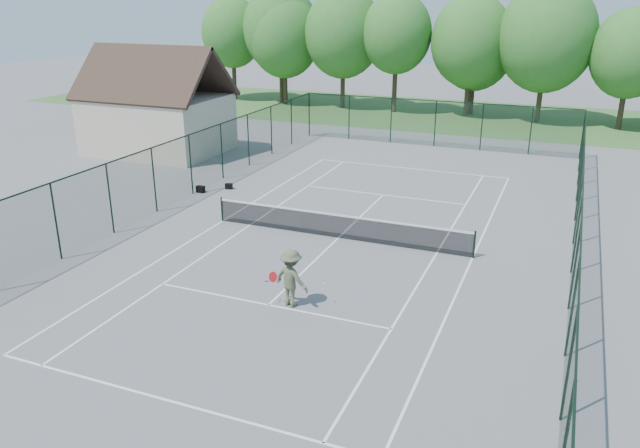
{
  "coord_description": "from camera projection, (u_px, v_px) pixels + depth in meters",
  "views": [
    {
      "loc": [
        8.36,
        -22.46,
        9.43
      ],
      "look_at": [
        0.0,
        -2.0,
        1.3
      ],
      "focal_mm": 35.0,
      "sensor_mm": 36.0,
      "label": 1
    }
  ],
  "objects": [
    {
      "name": "tennis_player",
      "position": [
        291.0,
        278.0,
        19.84
      ],
      "size": [
        1.86,
        1.01,
        1.92
      ],
      "color": "#565A3E",
      "rests_on": "ground"
    },
    {
      "name": "court_lines",
      "position": [
        338.0,
        238.0,
        25.73
      ],
      "size": [
        11.05,
        23.85,
        0.01
      ],
      "color": "white",
      "rests_on": "ground"
    },
    {
      "name": "sports_bag_a",
      "position": [
        201.0,
        189.0,
        31.65
      ],
      "size": [
        0.43,
        0.27,
        0.33
      ],
      "primitive_type": "cube",
      "rotation": [
        0.0,
        0.0,
        -0.05
      ],
      "color": "black",
      "rests_on": "ground"
    },
    {
      "name": "fence_enclosure",
      "position": [
        339.0,
        202.0,
        25.2
      ],
      "size": [
        18.05,
        36.05,
        3.02
      ],
      "color": "#183321",
      "rests_on": "ground"
    },
    {
      "name": "utility_building",
      "position": [
        156.0,
        102.0,
        39.03
      ],
      "size": [
        8.6,
        6.27,
        6.63
      ],
      "color": "beige",
      "rests_on": "ground"
    },
    {
      "name": "ground",
      "position": [
        338.0,
        238.0,
        25.74
      ],
      "size": [
        140.0,
        140.0,
        0.0
      ],
      "primitive_type": "plane",
      "color": "slate",
      "rests_on": "ground"
    },
    {
      "name": "tennis_net",
      "position": [
        338.0,
        225.0,
        25.54
      ],
      "size": [
        11.08,
        0.08,
        1.1
      ],
      "color": "black",
      "rests_on": "ground"
    },
    {
      "name": "sports_bag_b",
      "position": [
        229.0,
        186.0,
        32.22
      ],
      "size": [
        0.42,
        0.33,
        0.29
      ],
      "primitive_type": "cube",
      "rotation": [
        0.0,
        0.0,
        0.33
      ],
      "color": "black",
      "rests_on": "ground"
    },
    {
      "name": "tree_line_far",
      "position": [
        471.0,
        41.0,
        49.74
      ],
      "size": [
        39.4,
        6.4,
        9.7
      ],
      "color": "#3F3120",
      "rests_on": "ground"
    },
    {
      "name": "grass_far",
      "position": [
        465.0,
        116.0,
        51.8
      ],
      "size": [
        80.0,
        16.0,
        0.01
      ],
      "primitive_type": "cube",
      "color": "#437032",
      "rests_on": "ground"
    }
  ]
}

